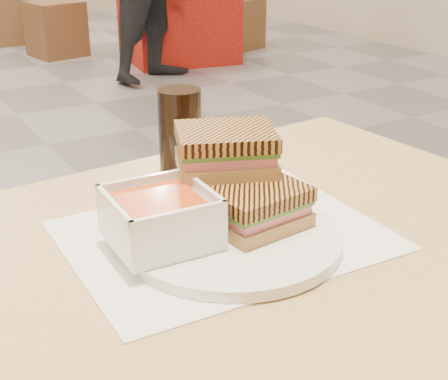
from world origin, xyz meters
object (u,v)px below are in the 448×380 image
bg_chair_1l (56,29)px  bg_chair_2r (6,16)px  main_table (150,365)px  plate (232,239)px  soup_bowl (161,220)px  panini_lower (256,206)px  bg_chair_1r (236,23)px  cola_glass (180,134)px  bg_table_1 (177,14)px

bg_chair_1l → bg_chair_2r: 0.82m
main_table → plate: bearing=10.9°
soup_bowl → panini_lower: 0.12m
bg_chair_2r → bg_chair_1r: bearing=-37.3°
bg_chair_2r → plate: bearing=-100.4°
main_table → bg_chair_2r: main_table is taller
main_table → panini_lower: bearing=9.8°
plate → bg_chair_1l: bearing=75.5°
bg_chair_1r → cola_glass: bearing=-122.8°
main_table → bg_chair_1l: size_ratio=2.77×
main_table → soup_bowl: (0.05, 0.05, 0.16)m
soup_bowl → cola_glass: (0.13, 0.20, 0.02)m
soup_bowl → bg_chair_1r: bearing=57.2°
main_table → bg_table_1: (2.18, 4.21, -0.28)m
soup_bowl → panini_lower: (0.12, -0.02, -0.00)m
bg_chair_1r → bg_chair_2r: 2.10m
soup_bowl → bg_chair_2r: soup_bowl is taller
soup_bowl → bg_table_1: (2.13, 4.16, -0.44)m
panini_lower → bg_chair_1r: bearing=58.5°
bg_chair_1r → plate: bearing=-121.9°
bg_chair_1l → bg_chair_1r: bearing=-18.1°
soup_bowl → bg_chair_1r: soup_bowl is taller
main_table → soup_bowl: soup_bowl is taller
plate → main_table: bearing=-169.1°
soup_bowl → bg_chair_1l: (1.32, 4.79, -0.57)m
soup_bowl → bg_chair_1l: bearing=74.5°
plate → cola_glass: bearing=78.0°
plate → panini_lower: bearing=6.0°
bg_chair_1l → bg_chair_1r: (1.46, -0.47, -0.01)m
main_table → bg_table_1: size_ratio=1.35×
plate → cola_glass: 0.24m
plate → bg_chair_2r: 5.72m
cola_glass → bg_chair_2r: (0.98, 5.38, -0.58)m
plate → bg_chair_2r: bearing=79.6°
main_table → bg_chair_1r: bearing=57.1°
plate → bg_table_1: (2.05, 4.19, -0.40)m
bg_table_1 → bg_chair_1l: bearing=142.3°
plate → bg_chair_2r: (1.03, 5.61, -0.52)m
panini_lower → bg_chair_2r: size_ratio=0.26×
soup_bowl → bg_table_1: bearing=62.8°
plate → panini_lower: size_ratio=2.15×
bg_table_1 → cola_glass: bearing=-116.8°
bg_table_1 → plate: bearing=-116.1°
plate → bg_table_1: plate is taller
bg_table_1 → bg_chair_1r: bg_table_1 is taller
panini_lower → bg_chair_2r: bearing=80.0°
bg_table_1 → bg_chair_1r: bearing=13.2°
cola_glass → bg_chair_1r: (2.65, 4.11, -0.61)m
soup_bowl → bg_table_1: 4.70m
panini_lower → main_table: bearing=-170.2°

